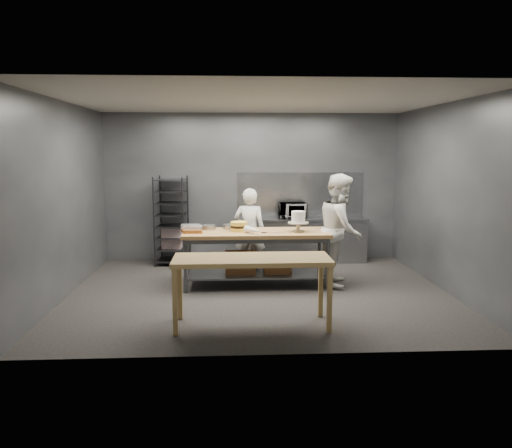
{
  "coord_description": "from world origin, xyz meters",
  "views": [
    {
      "loc": [
        -0.47,
        -7.75,
        2.25
      ],
      "look_at": [
        -0.03,
        0.35,
        1.05
      ],
      "focal_mm": 35.0,
      "sensor_mm": 36.0,
      "label": 1
    }
  ],
  "objects_px": {
    "work_table": "(256,252)",
    "chef_right": "(341,229)",
    "frosted_cake_stand": "(298,219)",
    "speed_rack": "(172,221)",
    "microwave": "(293,210)",
    "chef_behind": "(250,232)",
    "near_counter": "(252,264)",
    "layer_cake": "(239,226)"
  },
  "relations": [
    {
      "from": "chef_behind",
      "to": "chef_right",
      "type": "height_order",
      "value": "chef_right"
    },
    {
      "from": "work_table",
      "to": "near_counter",
      "type": "bearing_deg",
      "value": -94.58
    },
    {
      "from": "near_counter",
      "to": "chef_behind",
      "type": "relative_size",
      "value": 1.26
    },
    {
      "from": "chef_right",
      "to": "speed_rack",
      "type": "bearing_deg",
      "value": 76.52
    },
    {
      "from": "speed_rack",
      "to": "chef_behind",
      "type": "xyz_separation_m",
      "value": [
        1.51,
        -0.97,
        -0.06
      ]
    },
    {
      "from": "chef_behind",
      "to": "frosted_cake_stand",
      "type": "xyz_separation_m",
      "value": [
        0.77,
        -0.82,
        0.34
      ]
    },
    {
      "from": "frosted_cake_stand",
      "to": "chef_right",
      "type": "bearing_deg",
      "value": 8.35
    },
    {
      "from": "work_table",
      "to": "chef_behind",
      "type": "distance_m",
      "value": 0.76
    },
    {
      "from": "chef_behind",
      "to": "microwave",
      "type": "relative_size",
      "value": 2.92
    },
    {
      "from": "chef_right",
      "to": "microwave",
      "type": "relative_size",
      "value": 3.45
    },
    {
      "from": "work_table",
      "to": "frosted_cake_stand",
      "type": "bearing_deg",
      "value": -7.51
    },
    {
      "from": "work_table",
      "to": "microwave",
      "type": "relative_size",
      "value": 4.43
    },
    {
      "from": "chef_right",
      "to": "layer_cake",
      "type": "height_order",
      "value": "chef_right"
    },
    {
      "from": "near_counter",
      "to": "layer_cake",
      "type": "relative_size",
      "value": 7.18
    },
    {
      "from": "near_counter",
      "to": "chef_right",
      "type": "relative_size",
      "value": 1.07
    },
    {
      "from": "near_counter",
      "to": "speed_rack",
      "type": "relative_size",
      "value": 1.14
    },
    {
      "from": "chef_behind",
      "to": "chef_right",
      "type": "distance_m",
      "value": 1.67
    },
    {
      "from": "work_table",
      "to": "chef_behind",
      "type": "relative_size",
      "value": 1.51
    },
    {
      "from": "near_counter",
      "to": "chef_behind",
      "type": "distance_m",
      "value": 2.67
    },
    {
      "from": "speed_rack",
      "to": "frosted_cake_stand",
      "type": "distance_m",
      "value": 2.91
    },
    {
      "from": "layer_cake",
      "to": "near_counter",
      "type": "bearing_deg",
      "value": -86.4
    },
    {
      "from": "speed_rack",
      "to": "layer_cake",
      "type": "xyz_separation_m",
      "value": [
        1.31,
        -1.68,
        0.14
      ]
    },
    {
      "from": "microwave",
      "to": "near_counter",
      "type": "bearing_deg",
      "value": -104.94
    },
    {
      "from": "chef_behind",
      "to": "near_counter",
      "type": "bearing_deg",
      "value": 102.8
    },
    {
      "from": "chef_behind",
      "to": "layer_cake",
      "type": "xyz_separation_m",
      "value": [
        -0.2,
        -0.71,
        0.21
      ]
    },
    {
      "from": "microwave",
      "to": "frosted_cake_stand",
      "type": "height_order",
      "value": "frosted_cake_stand"
    },
    {
      "from": "work_table",
      "to": "near_counter",
      "type": "relative_size",
      "value": 1.2
    },
    {
      "from": "work_table",
      "to": "chef_behind",
      "type": "bearing_deg",
      "value": 95.94
    },
    {
      "from": "near_counter",
      "to": "speed_rack",
      "type": "bearing_deg",
      "value": 111.42
    },
    {
      "from": "work_table",
      "to": "microwave",
      "type": "bearing_deg",
      "value": 64.74
    },
    {
      "from": "speed_rack",
      "to": "frosted_cake_stand",
      "type": "relative_size",
      "value": 5.13
    },
    {
      "from": "frosted_cake_stand",
      "to": "layer_cake",
      "type": "relative_size",
      "value": 1.22
    },
    {
      "from": "near_counter",
      "to": "chef_right",
      "type": "distance_m",
      "value": 2.52
    },
    {
      "from": "work_table",
      "to": "speed_rack",
      "type": "xyz_separation_m",
      "value": [
        -1.59,
        1.69,
        0.28
      ]
    },
    {
      "from": "work_table",
      "to": "chef_right",
      "type": "height_order",
      "value": "chef_right"
    },
    {
      "from": "work_table",
      "to": "chef_right",
      "type": "xyz_separation_m",
      "value": [
        1.42,
        0.02,
        0.36
      ]
    },
    {
      "from": "speed_rack",
      "to": "near_counter",
      "type": "bearing_deg",
      "value": -68.58
    },
    {
      "from": "work_table",
      "to": "chef_right",
      "type": "relative_size",
      "value": 1.28
    },
    {
      "from": "speed_rack",
      "to": "frosted_cake_stand",
      "type": "height_order",
      "value": "speed_rack"
    },
    {
      "from": "layer_cake",
      "to": "chef_right",
      "type": "bearing_deg",
      "value": 0.14
    },
    {
      "from": "microwave",
      "to": "chef_right",
      "type": "bearing_deg",
      "value": -71.52
    },
    {
      "from": "layer_cake",
      "to": "chef_behind",
      "type": "bearing_deg",
      "value": 74.04
    }
  ]
}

